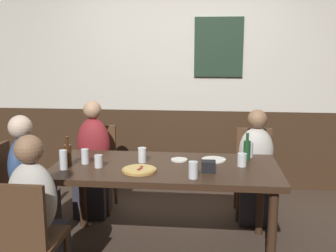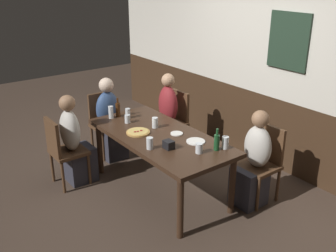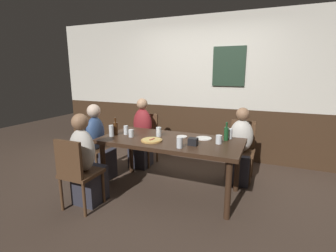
{
  "view_description": "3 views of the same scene",
  "coord_description": "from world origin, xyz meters",
  "px_view_note": "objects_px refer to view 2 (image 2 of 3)",
  "views": [
    {
      "loc": [
        0.35,
        -3.21,
        1.71
      ],
      "look_at": [
        0.01,
        0.15,
        1.05
      ],
      "focal_mm": 43.36,
      "sensor_mm": 36.0,
      "label": 1
    },
    {
      "loc": [
        3.33,
        -2.38,
        2.52
      ],
      "look_at": [
        0.03,
        0.09,
        0.84
      ],
      "focal_mm": 41.64,
      "sensor_mm": 36.0,
      "label": 2
    },
    {
      "loc": [
        1.19,
        -2.88,
        1.62
      ],
      "look_at": [
        -0.07,
        0.08,
        0.9
      ],
      "focal_mm": 26.19,
      "sensor_mm": 36.0,
      "label": 3
    }
  ],
  "objects_px": {
    "tumbler_short": "(199,149)",
    "beer_bottle_brown": "(118,109)",
    "beer_glass_tall": "(127,119)",
    "condiment_caddy": "(169,145)",
    "chair_left_far": "(174,118)",
    "person_right_far": "(253,166)",
    "pint_glass_pale": "(111,113)",
    "chair_left_near": "(63,148)",
    "beer_glass_half": "(225,143)",
    "person_left_far": "(165,121)",
    "person_left_near": "(75,146)",
    "plate_white_large": "(196,141)",
    "plate_white_small": "(177,134)",
    "pizza": "(138,132)",
    "beer_bottle_green": "(217,142)",
    "pint_glass_amber": "(128,114)",
    "person_head_west": "(110,124)",
    "chair_right_far": "(263,159)",
    "chair_head_west": "(105,120)",
    "pint_glass_stout": "(155,123)",
    "dining_table": "(160,141)",
    "highball_clear": "(150,144)"
  },
  "relations": [
    {
      "from": "tumbler_short",
      "to": "beer_bottle_brown",
      "type": "distance_m",
      "value": 1.44
    },
    {
      "from": "beer_glass_tall",
      "to": "condiment_caddy",
      "type": "relative_size",
      "value": 0.94
    },
    {
      "from": "chair_left_far",
      "to": "person_right_far",
      "type": "xyz_separation_m",
      "value": [
        1.64,
        -0.16,
        -0.03
      ]
    },
    {
      "from": "chair_left_far",
      "to": "pint_glass_pale",
      "type": "bearing_deg",
      "value": -88.9
    },
    {
      "from": "chair_left_near",
      "to": "person_right_far",
      "type": "distance_m",
      "value": 2.26
    },
    {
      "from": "beer_glass_half",
      "to": "beer_bottle_brown",
      "type": "distance_m",
      "value": 1.57
    },
    {
      "from": "beer_glass_tall",
      "to": "condiment_caddy",
      "type": "bearing_deg",
      "value": -2.42
    },
    {
      "from": "chair_left_far",
      "to": "pint_glass_pale",
      "type": "relative_size",
      "value": 5.57
    },
    {
      "from": "person_left_far",
      "to": "person_left_near",
      "type": "distance_m",
      "value": 1.38
    },
    {
      "from": "person_left_near",
      "to": "beer_glass_half",
      "type": "distance_m",
      "value": 1.88
    },
    {
      "from": "plate_white_large",
      "to": "plate_white_small",
      "type": "distance_m",
      "value": 0.3
    },
    {
      "from": "pint_glass_pale",
      "to": "pizza",
      "type": "bearing_deg",
      "value": 0.97
    },
    {
      "from": "person_left_far",
      "to": "pint_glass_pale",
      "type": "height_order",
      "value": "person_left_far"
    },
    {
      "from": "person_left_far",
      "to": "beer_bottle_green",
      "type": "xyz_separation_m",
      "value": [
        1.51,
        -0.45,
        0.34
      ]
    },
    {
      "from": "pint_glass_amber",
      "to": "person_head_west",
      "type": "bearing_deg",
      "value": 178.98
    },
    {
      "from": "chair_left_far",
      "to": "tumbler_short",
      "type": "bearing_deg",
      "value": -29.06
    },
    {
      "from": "chair_right_far",
      "to": "beer_glass_tall",
      "type": "xyz_separation_m",
      "value": [
        -1.36,
        -0.96,
        0.29
      ]
    },
    {
      "from": "chair_head_west",
      "to": "chair_left_near",
      "type": "xyz_separation_m",
      "value": [
        0.53,
        -0.85,
        0.0
      ]
    },
    {
      "from": "pint_glass_stout",
      "to": "plate_white_small",
      "type": "bearing_deg",
      "value": 15.45
    },
    {
      "from": "condiment_caddy",
      "to": "beer_bottle_brown",
      "type": "bearing_deg",
      "value": 177.12
    },
    {
      "from": "person_head_west",
      "to": "plate_white_small",
      "type": "xyz_separation_m",
      "value": [
        1.29,
        0.17,
        0.26
      ]
    },
    {
      "from": "person_left_near",
      "to": "plate_white_small",
      "type": "relative_size",
      "value": 7.96
    },
    {
      "from": "chair_left_near",
      "to": "pint_glass_stout",
      "type": "xyz_separation_m",
      "value": [
        0.62,
        0.93,
        0.3
      ]
    },
    {
      "from": "dining_table",
      "to": "person_head_west",
      "type": "height_order",
      "value": "person_head_west"
    },
    {
      "from": "pint_glass_amber",
      "to": "plate_white_large",
      "type": "xyz_separation_m",
      "value": [
        1.08,
        0.21,
        -0.05
      ]
    },
    {
      "from": "dining_table",
      "to": "beer_bottle_brown",
      "type": "height_order",
      "value": "beer_bottle_brown"
    },
    {
      "from": "highball_clear",
      "to": "person_head_west",
      "type": "bearing_deg",
      "value": 168.05
    },
    {
      "from": "pizza",
      "to": "pint_glass_stout",
      "type": "relative_size",
      "value": 2.17
    },
    {
      "from": "highball_clear",
      "to": "person_left_near",
      "type": "bearing_deg",
      "value": -159.96
    },
    {
      "from": "dining_table",
      "to": "chair_right_far",
      "type": "height_order",
      "value": "chair_right_far"
    },
    {
      "from": "chair_left_near",
      "to": "person_head_west",
      "type": "xyz_separation_m",
      "value": [
        -0.37,
        0.85,
        -0.01
      ]
    },
    {
      "from": "chair_right_far",
      "to": "highball_clear",
      "type": "height_order",
      "value": "chair_right_far"
    },
    {
      "from": "chair_head_west",
      "to": "person_left_near",
      "type": "bearing_deg",
      "value": -52.63
    },
    {
      "from": "pizza",
      "to": "beer_glass_tall",
      "type": "distance_m",
      "value": 0.36
    },
    {
      "from": "pint_glass_stout",
      "to": "beer_bottle_brown",
      "type": "distance_m",
      "value": 0.62
    },
    {
      "from": "beer_glass_half",
      "to": "dining_table",
      "type": "bearing_deg",
      "value": -154.54
    },
    {
      "from": "person_left_near",
      "to": "beer_bottle_green",
      "type": "xyz_separation_m",
      "value": [
        1.51,
        0.93,
        0.35
      ]
    },
    {
      "from": "highball_clear",
      "to": "pizza",
      "type": "bearing_deg",
      "value": 163.07
    },
    {
      "from": "dining_table",
      "to": "beer_glass_half",
      "type": "height_order",
      "value": "beer_glass_half"
    },
    {
      "from": "person_right_far",
      "to": "beer_bottle_green",
      "type": "relative_size",
      "value": 4.61
    },
    {
      "from": "person_right_far",
      "to": "plate_white_large",
      "type": "bearing_deg",
      "value": -130.67
    },
    {
      "from": "person_left_far",
      "to": "beer_glass_half",
      "type": "height_order",
      "value": "person_left_far"
    },
    {
      "from": "chair_left_far",
      "to": "condiment_caddy",
      "type": "height_order",
      "value": "chair_left_far"
    },
    {
      "from": "chair_left_near",
      "to": "person_head_west",
      "type": "distance_m",
      "value": 0.93
    },
    {
      "from": "pint_glass_pale",
      "to": "beer_bottle_green",
      "type": "relative_size",
      "value": 0.66
    },
    {
      "from": "plate_white_large",
      "to": "plate_white_small",
      "type": "height_order",
      "value": "same"
    },
    {
      "from": "person_left_far",
      "to": "pizza",
      "type": "xyz_separation_m",
      "value": [
        0.63,
        -0.86,
        0.26
      ]
    },
    {
      "from": "pizza",
      "to": "plate_white_large",
      "type": "xyz_separation_m",
      "value": [
        0.59,
        0.37,
        -0.01
      ]
    },
    {
      "from": "person_left_near",
      "to": "plate_white_small",
      "type": "height_order",
      "value": "person_left_near"
    },
    {
      "from": "chair_left_near",
      "to": "person_left_near",
      "type": "relative_size",
      "value": 0.77
    }
  ]
}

